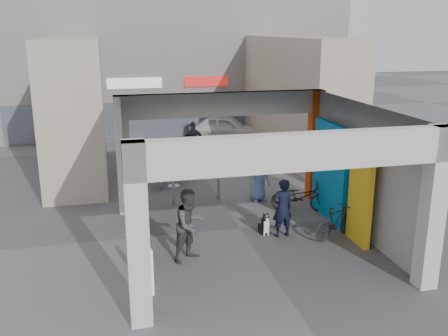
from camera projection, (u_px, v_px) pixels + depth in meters
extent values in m
plane|color=#57575C|center=(240.00, 228.00, 13.80)|extent=(90.00, 90.00, 0.00)
cube|color=#B3B3AF|center=(138.00, 236.00, 8.91)|extent=(0.40, 0.40, 3.50)
cube|color=#B3B3AF|center=(123.00, 156.00, 14.53)|extent=(0.40, 0.40, 3.50)
cube|color=#B3B3AF|center=(432.00, 209.00, 10.25)|extent=(0.40, 0.40, 3.50)
cube|color=#CB410B|center=(315.00, 145.00, 15.86)|extent=(0.40, 0.40, 3.50)
plane|color=silver|center=(129.00, 186.00, 11.72)|extent=(0.00, 6.40, 6.40)
plane|color=#A5A5AA|center=(361.00, 170.00, 13.06)|extent=(0.00, 6.40, 6.40)
cube|color=#0B76B8|center=(330.00, 171.00, 14.21)|extent=(0.15, 2.00, 2.80)
cube|color=yellow|center=(361.00, 191.00, 12.52)|extent=(0.15, 1.00, 2.80)
plane|color=#BABBB5|center=(252.00, 108.00, 11.91)|extent=(6.40, 6.40, 0.00)
cube|color=#B3B3AF|center=(223.00, 104.00, 14.86)|extent=(6.40, 0.30, 0.70)
cube|color=#B3B3AF|center=(299.00, 152.00, 9.15)|extent=(6.40, 0.30, 0.70)
cube|color=white|center=(222.00, 105.00, 15.04)|extent=(4.20, 0.05, 0.55)
cube|color=silver|center=(170.00, 55.00, 25.82)|extent=(18.00, 4.00, 8.00)
cube|color=#515966|center=(177.00, 119.00, 24.72)|extent=(16.20, 0.06, 1.80)
cube|color=white|center=(135.00, 83.00, 23.79)|extent=(2.60, 0.06, 0.50)
cube|color=red|center=(206.00, 81.00, 24.57)|extent=(2.20, 0.06, 0.50)
cube|color=#A69989|center=(76.00, 105.00, 19.14)|extent=(2.00, 9.00, 5.00)
cube|color=#A69989|center=(297.00, 97.00, 21.15)|extent=(2.00, 9.00, 5.00)
cylinder|color=gray|center=(173.00, 191.00, 15.49)|extent=(0.09, 0.09, 0.91)
cylinder|color=gray|center=(219.00, 184.00, 16.07)|extent=(0.09, 0.09, 0.98)
cylinder|color=gray|center=(263.00, 184.00, 16.31)|extent=(0.09, 0.09, 0.85)
cube|color=white|center=(148.00, 268.00, 10.42)|extent=(0.16, 0.56, 1.00)
cube|color=red|center=(150.00, 266.00, 10.42)|extent=(0.10, 0.39, 0.40)
cube|color=white|center=(135.00, 202.00, 14.41)|extent=(0.14, 0.56, 1.00)
cube|color=red|center=(137.00, 200.00, 14.41)|extent=(0.08, 0.39, 0.40)
cylinder|color=#ABABB0|center=(174.00, 177.00, 17.37)|extent=(0.06, 0.06, 0.70)
cylinder|color=#ABABB0|center=(174.00, 186.00, 17.46)|extent=(0.43, 0.43, 0.02)
cylinder|color=#ABABB0|center=(173.00, 167.00, 17.27)|extent=(0.68, 0.68, 0.05)
cube|color=#ABABB0|center=(158.00, 183.00, 17.09)|extent=(0.37, 0.37, 0.43)
cube|color=#ABABB0|center=(157.00, 170.00, 17.14)|extent=(0.37, 0.05, 0.43)
cube|color=#ABABB0|center=(185.00, 175.00, 17.96)|extent=(0.37, 0.37, 0.43)
cube|color=#ABABB0|center=(184.00, 163.00, 18.01)|extent=(0.37, 0.05, 0.43)
cube|color=#ABABB0|center=(164.00, 176.00, 17.88)|extent=(0.37, 0.37, 0.43)
cube|color=#ABABB0|center=(163.00, 163.00, 17.93)|extent=(0.37, 0.05, 0.43)
cube|color=black|center=(137.00, 173.00, 18.57)|extent=(1.13, 0.56, 0.28)
cube|color=#1B5E1A|center=(137.00, 170.00, 18.40)|extent=(0.94, 0.33, 0.17)
cube|color=#1B5E1A|center=(136.00, 164.00, 18.48)|extent=(0.94, 0.33, 0.17)
cube|color=#1B5E1A|center=(136.00, 158.00, 18.56)|extent=(0.94, 0.33, 0.17)
cube|color=#1B5E1A|center=(196.00, 151.00, 21.79)|extent=(0.54, 0.48, 0.28)
cube|color=#284C94|center=(196.00, 145.00, 21.71)|extent=(0.54, 0.48, 0.28)
cube|color=black|center=(264.00, 229.00, 13.45)|extent=(0.23, 0.31, 0.23)
cube|color=black|center=(265.00, 225.00, 13.29)|extent=(0.18, 0.15, 0.35)
cube|color=white|center=(266.00, 227.00, 13.22)|extent=(0.14, 0.03, 0.33)
cylinder|color=white|center=(264.00, 231.00, 13.25)|extent=(0.04, 0.04, 0.27)
cylinder|color=white|center=(268.00, 231.00, 13.28)|extent=(0.04, 0.04, 0.27)
sphere|color=black|center=(266.00, 217.00, 13.21)|extent=(0.18, 0.18, 0.18)
cube|color=white|center=(267.00, 219.00, 13.13)|extent=(0.08, 0.12, 0.06)
cone|color=black|center=(264.00, 214.00, 13.21)|extent=(0.07, 0.07, 0.08)
cone|color=black|center=(267.00, 214.00, 13.24)|extent=(0.07, 0.07, 0.08)
imported|color=black|center=(282.00, 208.00, 13.05)|extent=(0.62, 0.45, 1.59)
imported|color=#414043|center=(190.00, 225.00, 11.72)|extent=(1.08, 1.02, 1.76)
imported|color=#5A78AF|center=(259.00, 178.00, 15.85)|extent=(0.82, 0.63, 1.51)
imported|color=black|center=(193.00, 141.00, 20.64)|extent=(1.03, 0.67, 1.63)
imported|color=black|center=(301.00, 197.00, 14.96)|extent=(1.87, 1.17, 0.93)
imported|color=black|center=(336.00, 222.00, 13.07)|extent=(1.51, 0.96, 0.88)
imported|color=silver|center=(226.00, 128.00, 24.47)|extent=(3.91, 2.75, 1.24)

